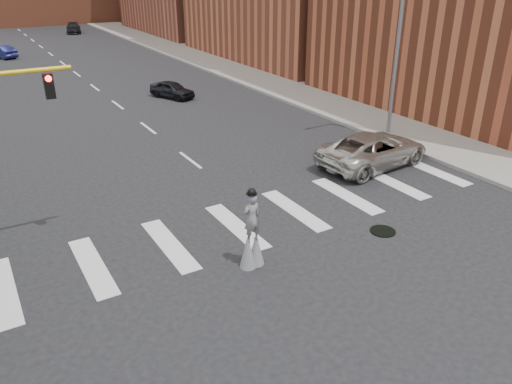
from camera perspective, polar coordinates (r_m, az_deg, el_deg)
name	(u,v)px	position (r m, az deg, el deg)	size (l,w,h in m)	color
ground_plane	(281,229)	(17.93, 2.88, -4.25)	(160.00, 160.00, 0.00)	black
sidewalk_right	(243,72)	(44.40, -1.46, 13.54)	(5.00, 90.00, 0.18)	gray
manhole	(383,231)	(18.29, 14.28, -4.36)	(0.90, 0.90, 0.04)	black
streetlight	(397,44)	(27.62, 15.77, 15.97)	(2.05, 0.20, 9.00)	slate
stilt_performer	(252,238)	(15.38, -0.48, -5.22)	(0.84, 0.56, 2.66)	#332114
suv_crossing	(374,150)	(23.88, 13.28, 4.75)	(2.62, 5.68, 1.58)	#B2AFA8
car_near	(172,90)	(36.25, -9.58, 11.47)	(1.39, 3.44, 1.17)	black
car_mid	(3,52)	(57.63, -26.98, 14.08)	(1.28, 3.67, 1.21)	navy
car_far	(73,28)	(75.43, -20.14, 17.17)	(1.80, 4.43, 1.28)	black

